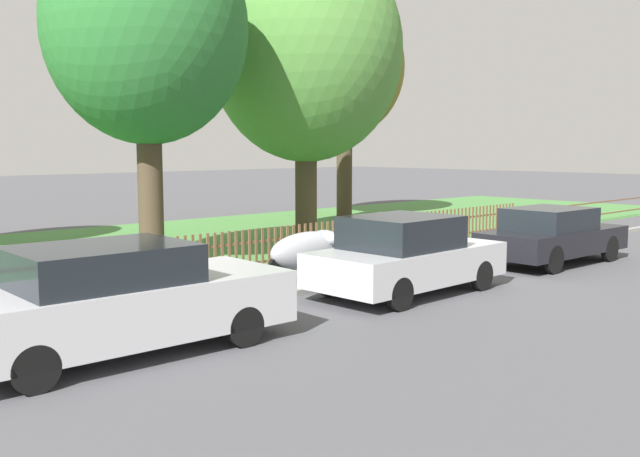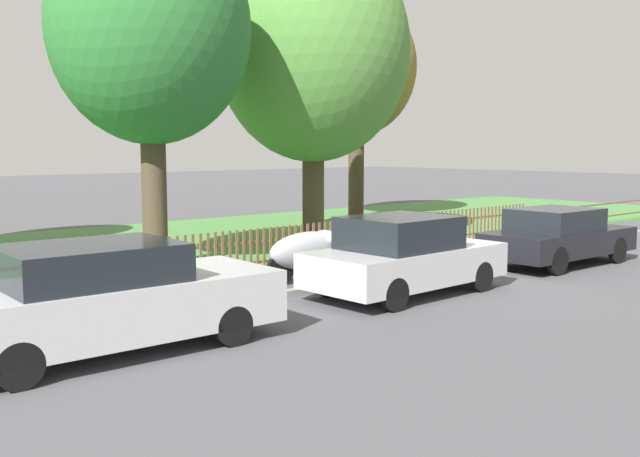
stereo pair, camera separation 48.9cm
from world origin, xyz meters
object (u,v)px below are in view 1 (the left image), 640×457
(parked_car_silver_hatchback, at_px, (115,299))
(covered_motorcycle, at_px, (311,250))
(parked_car_navy_estate, at_px, (552,235))
(tree_mid_park, at_px, (306,51))
(parked_car_black_saloon, at_px, (406,255))
(tree_far_left, at_px, (345,68))
(tree_behind_motorcycle, at_px, (146,29))

(parked_car_silver_hatchback, height_order, covered_motorcycle, parked_car_silver_hatchback)
(parked_car_navy_estate, xyz_separation_m, tree_mid_park, (-1.76, 6.67, 4.71))
(parked_car_navy_estate, xyz_separation_m, covered_motorcycle, (-5.63, 2.26, -0.04))
(parked_car_black_saloon, height_order, tree_far_left, tree_far_left)
(tree_behind_motorcycle, distance_m, tree_far_left, 12.60)
(tree_mid_park, bearing_deg, tree_behind_motorcycle, -170.42)
(parked_car_silver_hatchback, xyz_separation_m, parked_car_black_saloon, (5.81, -0.11, -0.01))
(parked_car_silver_hatchback, relative_size, covered_motorcycle, 2.27)
(parked_car_navy_estate, distance_m, covered_motorcycle, 6.06)
(covered_motorcycle, bearing_deg, tree_far_left, 45.52)
(tree_far_left, bearing_deg, parked_car_navy_estate, -110.72)
(tree_behind_motorcycle, distance_m, tree_mid_park, 5.58)
(covered_motorcycle, xyz_separation_m, tree_far_left, (9.79, 8.76, 5.06))
(covered_motorcycle, distance_m, tree_far_left, 14.08)
(covered_motorcycle, relative_size, tree_far_left, 0.25)
(tree_mid_park, xyz_separation_m, tree_far_left, (5.93, 4.35, 0.31))
(tree_behind_motorcycle, relative_size, tree_far_left, 0.94)
(parked_car_black_saloon, bearing_deg, tree_mid_park, 61.36)
(parked_car_silver_hatchback, xyz_separation_m, tree_behind_motorcycle, (3.73, 5.53, 4.55))
(tree_mid_park, distance_m, tree_far_left, 7.36)
(tree_behind_motorcycle, relative_size, tree_mid_park, 0.92)
(tree_mid_park, height_order, tree_far_left, tree_mid_park)
(tree_mid_park, bearing_deg, parked_car_black_saloon, -117.58)
(parked_car_navy_estate, bearing_deg, parked_car_black_saloon, -179.54)
(parked_car_navy_estate, xyz_separation_m, tree_behind_motorcycle, (-7.26, 5.74, 4.60))
(tree_behind_motorcycle, bearing_deg, tree_mid_park, 9.58)
(parked_car_silver_hatchback, bearing_deg, parked_car_black_saloon, 0.77)
(parked_car_silver_hatchback, distance_m, parked_car_black_saloon, 5.81)
(parked_car_black_saloon, xyz_separation_m, tree_behind_motorcycle, (-2.07, 5.63, 4.56))
(parked_car_black_saloon, height_order, covered_motorcycle, parked_car_black_saloon)
(covered_motorcycle, bearing_deg, tree_behind_motorcycle, 118.90)
(tree_mid_park, bearing_deg, parked_car_silver_hatchback, -145.05)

